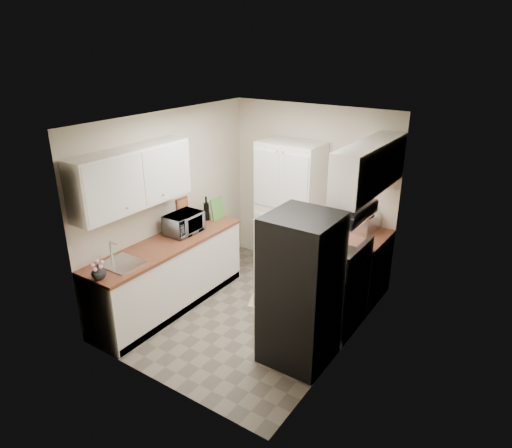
% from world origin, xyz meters
% --- Properties ---
extents(ground, '(3.20, 3.20, 0.00)m').
position_xyz_m(ground, '(0.00, 0.00, 0.00)').
color(ground, '#665B4C').
rests_on(ground, ground).
extents(room_shell, '(2.64, 3.24, 2.52)m').
position_xyz_m(room_shell, '(-0.02, -0.01, 1.63)').
color(room_shell, '#C2B59C').
rests_on(room_shell, ground).
extents(pantry_cabinet, '(0.90, 0.55, 2.00)m').
position_xyz_m(pantry_cabinet, '(-0.20, 1.32, 1.00)').
color(pantry_cabinet, silver).
rests_on(pantry_cabinet, ground).
extents(base_cabinet_left, '(0.60, 2.30, 0.88)m').
position_xyz_m(base_cabinet_left, '(-0.99, -0.43, 0.44)').
color(base_cabinet_left, silver).
rests_on(base_cabinet_left, ground).
extents(countertop_left, '(0.63, 2.33, 0.04)m').
position_xyz_m(countertop_left, '(-0.99, -0.43, 0.90)').
color(countertop_left, brown).
rests_on(countertop_left, base_cabinet_left).
extents(base_cabinet_right, '(0.60, 0.80, 0.88)m').
position_xyz_m(base_cabinet_right, '(0.99, 1.19, 0.44)').
color(base_cabinet_right, silver).
rests_on(base_cabinet_right, ground).
extents(countertop_right, '(0.63, 0.83, 0.04)m').
position_xyz_m(countertop_right, '(0.99, 1.19, 0.90)').
color(countertop_right, brown).
rests_on(countertop_right, base_cabinet_right).
extents(electric_range, '(0.71, 0.78, 1.13)m').
position_xyz_m(electric_range, '(0.97, 0.39, 0.48)').
color(electric_range, '#B7B7BC').
rests_on(electric_range, ground).
extents(refrigerator, '(0.70, 0.72, 1.70)m').
position_xyz_m(refrigerator, '(0.94, -0.41, 0.85)').
color(refrigerator, '#B7B7BC').
rests_on(refrigerator, ground).
extents(microwave, '(0.34, 0.49, 0.27)m').
position_xyz_m(microwave, '(-1.02, -0.07, 1.06)').
color(microwave, silver).
rests_on(microwave, countertop_left).
extents(wine_bottle, '(0.08, 0.08, 0.32)m').
position_xyz_m(wine_bottle, '(-1.08, 0.47, 1.08)').
color(wine_bottle, black).
rests_on(wine_bottle, countertop_left).
extents(flower_vase, '(0.19, 0.19, 0.17)m').
position_xyz_m(flower_vase, '(-0.93, -1.52, 1.00)').
color(flower_vase, silver).
rests_on(flower_vase, countertop_left).
extents(cutting_board, '(0.03, 0.26, 0.33)m').
position_xyz_m(cutting_board, '(-0.96, 0.58, 1.08)').
color(cutting_board, '#438531').
rests_on(cutting_board, countertop_left).
extents(toaster_oven, '(0.35, 0.42, 0.23)m').
position_xyz_m(toaster_oven, '(0.94, 1.34, 1.03)').
color(toaster_oven, '#A9AAAE').
rests_on(toaster_oven, countertop_right).
extents(fruit_basket, '(0.34, 0.34, 0.12)m').
position_xyz_m(fruit_basket, '(0.93, 1.35, 1.21)').
color(fruit_basket, '#DE5C00').
rests_on(fruit_basket, toaster_oven).
extents(kitchen_mat, '(0.78, 0.96, 0.01)m').
position_xyz_m(kitchen_mat, '(-0.02, 0.57, 0.01)').
color(kitchen_mat, tan).
rests_on(kitchen_mat, ground).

